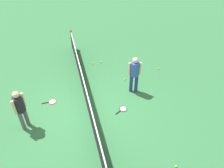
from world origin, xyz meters
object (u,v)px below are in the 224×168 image
player_near_side (135,72)px  tennis_racket_near_player (123,109)px  player_far_side (20,107)px  tennis_ball_stray_left (93,63)px  tennis_ball_by_net (176,166)px  tennis_ball_midcourt (125,79)px  tennis_ball_baseline (158,69)px  tennis_ball_near_player (101,62)px  tennis_racket_far_player (52,102)px

player_near_side → tennis_racket_near_player: size_ratio=2.88×
player_far_side → tennis_ball_stray_left: size_ratio=25.76×
player_far_side → tennis_racket_near_player: (-0.02, -3.65, -1.00)m
player_far_side → tennis_ball_by_net: size_ratio=25.76×
tennis_ball_midcourt → player_far_side: bearing=112.3°
player_near_side → player_far_side: size_ratio=1.00×
player_far_side → tennis_ball_baseline: 6.54m
tennis_racket_near_player → tennis_ball_near_player: (3.41, 0.11, 0.02)m
player_far_side → tennis_ball_stray_left: player_far_side is taller
player_near_side → tennis_ball_stray_left: player_near_side is taller
tennis_ball_near_player → player_far_side: bearing=133.7°
tennis_ball_midcourt → tennis_ball_stray_left: size_ratio=1.00×
tennis_ball_midcourt → tennis_ball_baseline: same height
tennis_ball_baseline → tennis_racket_far_player: bearing=101.5°
player_near_side → tennis_racket_near_player: player_near_side is taller
tennis_ball_near_player → tennis_ball_midcourt: size_ratio=1.00×
player_far_side → tennis_racket_near_player: bearing=-90.4°
tennis_racket_near_player → tennis_ball_by_net: bearing=-162.3°
player_far_side → tennis_ball_stray_left: bearing=-42.5°
tennis_racket_near_player → tennis_ball_midcourt: size_ratio=8.94×
player_near_side → tennis_ball_by_net: (-3.78, -0.15, -0.98)m
tennis_ball_baseline → tennis_ball_stray_left: same height
tennis_ball_by_net → tennis_ball_baseline: size_ratio=1.00×
tennis_ball_near_player → tennis_ball_by_net: 6.31m
tennis_racket_far_player → tennis_ball_baseline: bearing=-78.5°
tennis_ball_midcourt → tennis_ball_stray_left: same height
tennis_racket_far_player → tennis_ball_midcourt: (0.65, -3.33, 0.02)m
tennis_ball_near_player → tennis_ball_stray_left: (0.00, 0.44, 0.00)m
player_far_side → tennis_racket_far_player: 1.77m
tennis_ball_baseline → tennis_ball_stray_left: size_ratio=1.00×
player_near_side → tennis_racket_near_player: bearing=141.8°
player_far_side → tennis_ball_near_player: bearing=-46.3°
player_near_side → player_far_side: 4.50m
tennis_ball_near_player → tennis_ball_baseline: same height
tennis_ball_baseline → tennis_ball_stray_left: 3.24m
tennis_ball_near_player → tennis_ball_baseline: size_ratio=1.00×
tennis_racket_far_player → tennis_ball_baseline: 5.25m
tennis_ball_by_net → tennis_ball_baseline: (5.00, -1.55, 0.00)m
tennis_ball_midcourt → tennis_ball_baseline: 1.86m
tennis_ball_near_player → tennis_ball_midcourt: same height
tennis_ball_near_player → tennis_ball_by_net: bearing=-170.8°
tennis_ball_midcourt → tennis_ball_baseline: size_ratio=1.00×
tennis_racket_far_player → tennis_ball_by_net: 5.34m
player_near_side → tennis_ball_baseline: 2.30m
tennis_ball_midcourt → player_near_side: bearing=-171.6°
player_near_side → tennis_ball_midcourt: player_near_side is taller
tennis_ball_near_player → tennis_ball_stray_left: bearing=89.7°
player_near_side → tennis_ball_baseline: size_ratio=25.76×
tennis_ball_midcourt → tennis_racket_far_player: bearing=101.1°
tennis_ball_midcourt → tennis_racket_near_player: bearing=160.5°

